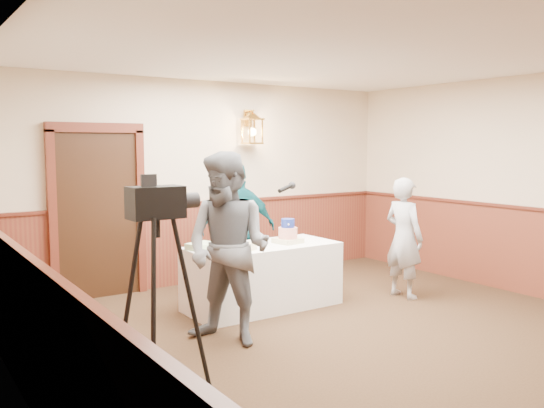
{
  "coord_description": "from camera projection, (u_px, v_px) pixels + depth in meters",
  "views": [
    {
      "loc": [
        -3.78,
        -3.69,
        1.93
      ],
      "look_at": [
        -0.15,
        1.7,
        1.25
      ],
      "focal_mm": 38.0,
      "sensor_mm": 36.0,
      "label": 1
    }
  ],
  "objects": [
    {
      "name": "display_table",
      "position": [
        263.0,
        276.0,
        6.78
      ],
      "size": [
        1.8,
        0.8,
        0.75
      ],
      "primitive_type": "cube",
      "color": "white",
      "rests_on": "ground"
    },
    {
      "name": "ground",
      "position": [
        387.0,
        353.0,
        5.34
      ],
      "size": [
        7.0,
        7.0,
        0.0
      ],
      "primitive_type": "plane",
      "color": "#311F13",
      "rests_on": "ground"
    },
    {
      "name": "interviewer",
      "position": [
        228.0,
        249.0,
        5.51
      ],
      "size": [
        1.62,
        1.13,
        1.86
      ],
      "rotation": [
        0.0,
        0.0,
        -1.06
      ],
      "color": "slate",
      "rests_on": "ground"
    },
    {
      "name": "assistant_p",
      "position": [
        238.0,
        229.0,
        7.29
      ],
      "size": [
        1.06,
        0.58,
        1.71
      ],
      "primitive_type": "imported",
      "rotation": [
        0.0,
        0.0,
        2.97
      ],
      "color": "#0B444C",
      "rests_on": "ground"
    },
    {
      "name": "sheet_cake_green",
      "position": [
        202.0,
        246.0,
        6.46
      ],
      "size": [
        0.37,
        0.33,
        0.07
      ],
      "primitive_type": "cube",
      "rotation": [
        0.0,
        0.0,
        0.31
      ],
      "color": "#AAD294",
      "rests_on": "display_table"
    },
    {
      "name": "tiered_cake",
      "position": [
        288.0,
        234.0,
        6.87
      ],
      "size": [
        0.32,
        0.32,
        0.29
      ],
      "rotation": [
        0.0,
        0.0,
        0.15
      ],
      "color": "beige",
      "rests_on": "display_table"
    },
    {
      "name": "room_shell",
      "position": [
        352.0,
        187.0,
        5.53
      ],
      "size": [
        6.02,
        7.02,
        2.81
      ],
      "color": "beige",
      "rests_on": "ground"
    },
    {
      "name": "baker",
      "position": [
        404.0,
        238.0,
        7.22
      ],
      "size": [
        0.39,
        0.57,
        1.52
      ],
      "primitive_type": "imported",
      "rotation": [
        0.0,
        0.0,
        1.63
      ],
      "color": "#9D9DA2",
      "rests_on": "ground"
    },
    {
      "name": "sheet_cake_yellow",
      "position": [
        236.0,
        247.0,
        6.37
      ],
      "size": [
        0.47,
        0.43,
        0.08
      ],
      "primitive_type": "cube",
      "rotation": [
        0.0,
        0.0,
        0.43
      ],
      "color": "#E8C48B",
      "rests_on": "display_table"
    },
    {
      "name": "tv_camera_rig",
      "position": [
        158.0,
        306.0,
        4.27
      ],
      "size": [
        0.63,
        0.59,
        1.62
      ],
      "rotation": [
        0.0,
        0.0,
        0.02
      ],
      "color": "black",
      "rests_on": "ground"
    }
  ]
}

